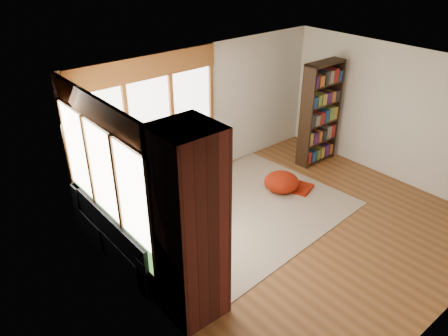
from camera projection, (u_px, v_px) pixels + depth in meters
floor at (296, 226)px, 7.35m from camera, size 5.50×5.50×0.00m
ceiling at (311, 75)px, 6.11m from camera, size 5.50×5.50×0.00m
wall_back at (204, 113)px, 8.41m from camera, size 5.50×0.04×2.60m
wall_left at (149, 226)px, 5.18m from camera, size 0.04×5.00×2.60m
wall_right at (399, 116)px, 8.28m from camera, size 0.04×5.00×2.60m
windows_back at (151, 126)px, 7.69m from camera, size 2.82×0.10×1.90m
windows_left at (105, 182)px, 5.98m from camera, size 0.10×2.62×1.90m
roller_blind at (77, 136)px, 6.37m from camera, size 0.03×0.72×0.90m
brick_chimney at (190, 228)px, 5.14m from camera, size 0.70×0.70×2.60m
sectional_sofa at (142, 210)px, 7.25m from camera, size 2.20×2.20×0.80m
area_rug at (241, 212)px, 7.73m from camera, size 3.92×3.11×0.01m
bookshelf at (320, 114)px, 8.97m from camera, size 0.92×0.31×2.15m
pouf at (282, 181)px, 8.29m from camera, size 0.84×0.84×0.36m
dog_tan at (144, 186)px, 7.02m from camera, size 0.91×0.95×0.46m
dog_brindle at (139, 205)px, 6.58m from camera, size 0.75×0.87×0.42m
throw_pillows at (136, 181)px, 7.14m from camera, size 1.98×1.68×0.45m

